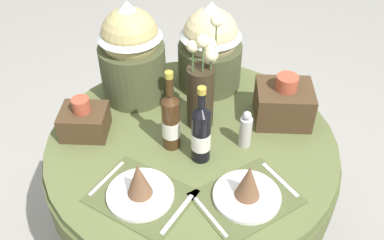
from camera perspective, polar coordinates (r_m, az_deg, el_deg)
dining_table at (r=1.87m, az=-0.04°, el=-5.68°), size 1.20×1.20×0.75m
place_setting_left at (r=1.54m, az=-6.87°, el=-8.78°), size 0.42×0.39×0.16m
place_setting_right at (r=1.54m, az=7.30°, el=-9.02°), size 0.43×0.41×0.16m
flower_vase at (r=1.73m, az=1.30°, el=4.39°), size 0.14×0.17×0.46m
wine_bottle_left at (r=1.61m, az=1.20°, el=-1.72°), size 0.07×0.07×0.33m
wine_bottle_right at (r=1.66m, az=-2.78°, el=-0.08°), size 0.07×0.07×0.35m
pepper_mill at (r=1.71m, az=7.02°, el=-1.32°), size 0.05×0.05×0.17m
gift_tub_back_left at (r=1.89m, az=-7.98°, el=9.32°), size 0.29×0.29×0.46m
gift_tub_back_centre at (r=1.96m, az=2.41°, el=10.05°), size 0.29×0.29×0.41m
woven_basket_side_left at (r=1.82m, az=-13.92°, el=-0.05°), size 0.18×0.16×0.17m
woven_basket_side_right at (r=1.86m, az=11.89°, el=2.25°), size 0.23×0.20×0.22m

